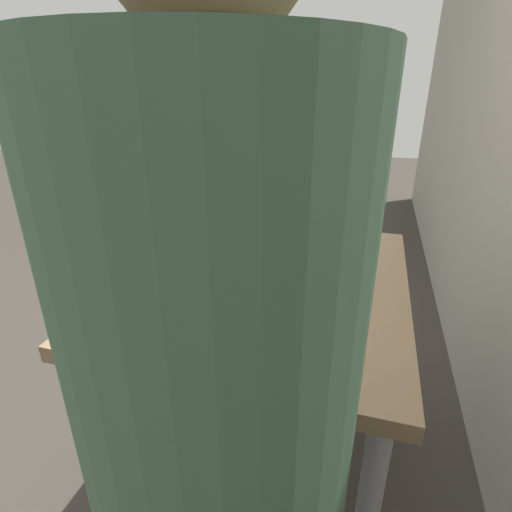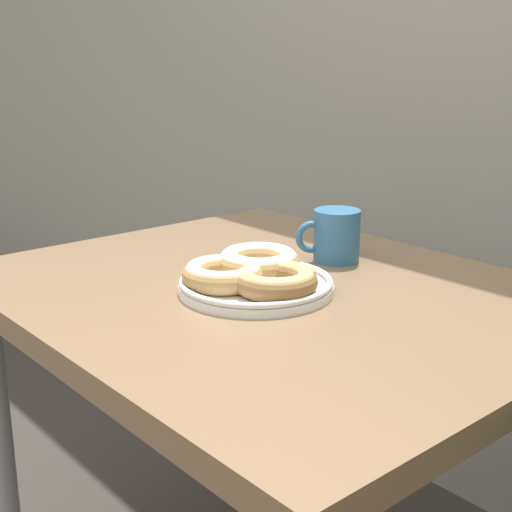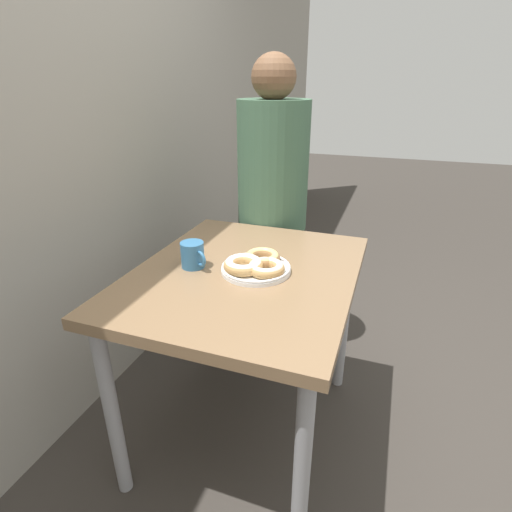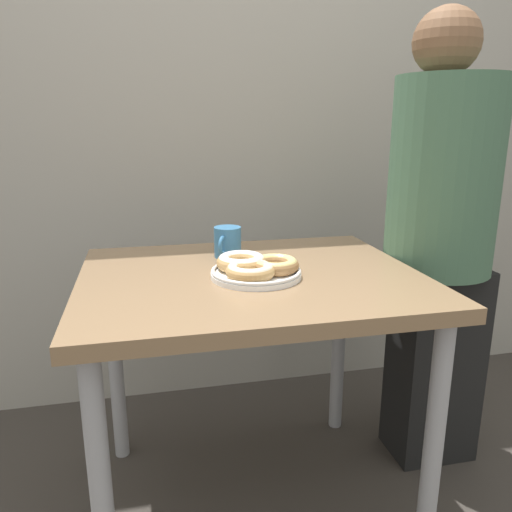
{
  "view_description": "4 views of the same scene",
  "coord_description": "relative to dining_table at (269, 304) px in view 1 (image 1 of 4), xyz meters",
  "views": [
    {
      "loc": [
        1.01,
        0.63,
        1.28
      ],
      "look_at": [
        0.01,
        0.33,
        0.82
      ],
      "focal_mm": 28.0,
      "sensor_mm": 36.0,
      "label": 1
    },
    {
      "loc": [
        0.83,
        -0.37,
        1.13
      ],
      "look_at": [
        0.01,
        0.33,
        0.82
      ],
      "focal_mm": 50.0,
      "sensor_mm": 36.0,
      "label": 2
    },
    {
      "loc": [
        -1.2,
        -0.1,
        1.39
      ],
      "look_at": [
        0.01,
        0.33,
        0.82
      ],
      "focal_mm": 28.0,
      "sensor_mm": 36.0,
      "label": 3
    },
    {
      "loc": [
        -0.28,
        -0.94,
        1.17
      ],
      "look_at": [
        0.01,
        0.33,
        0.82
      ],
      "focal_mm": 35.0,
      "sensor_mm": 36.0,
      "label": 4
    }
  ],
  "objects": [
    {
      "name": "ground_plane",
      "position": [
        0.0,
        -0.37,
        -0.66
      ],
      "size": [
        14.0,
        14.0,
        0.0
      ],
      "primitive_type": "plane",
      "color": "#38332D"
    },
    {
      "name": "person_figure",
      "position": [
        0.66,
        0.1,
        0.15
      ],
      "size": [
        0.35,
        0.34,
        1.5
      ],
      "color": "black",
      "rests_on": "ground_plane"
    },
    {
      "name": "dining_table",
      "position": [
        0.0,
        0.0,
        0.0
      ],
      "size": [
        0.94,
        0.77,
        0.76
      ],
      "color": "#846647",
      "rests_on": "ground_plane"
    },
    {
      "name": "coffee_mug",
      "position": [
        -0.03,
        0.19,
        0.14
      ],
      "size": [
        0.08,
        0.11,
        0.1
      ],
      "color": "teal",
      "rests_on": "dining_table"
    },
    {
      "name": "donut_plate",
      "position": [
        0.0,
        -0.04,
        0.12
      ],
      "size": [
        0.27,
        0.25,
        0.06
      ],
      "color": "white",
      "rests_on": "dining_table"
    }
  ]
}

